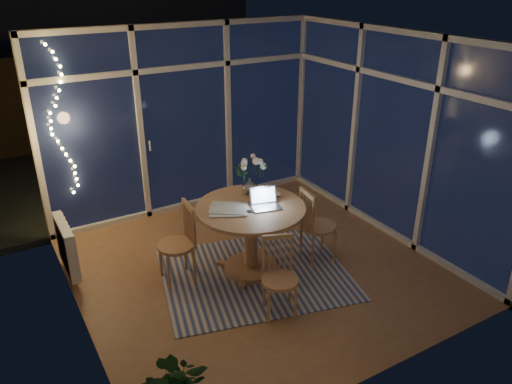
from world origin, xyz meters
TOP-DOWN VIEW (x-y plane):
  - floor at (0.00, 0.00)m, footprint 4.00×4.00m
  - ceiling at (0.00, 0.00)m, footprint 4.00×4.00m
  - wall_back at (0.00, 2.00)m, footprint 4.00×0.04m
  - wall_front at (0.00, -2.00)m, footprint 4.00×0.04m
  - wall_left at (-2.00, 0.00)m, footprint 0.04×4.00m
  - wall_right at (2.00, 0.00)m, footprint 0.04×4.00m
  - window_wall_back at (0.00, 1.96)m, footprint 4.00×0.10m
  - window_wall_right at (1.96, 0.00)m, footprint 0.10×4.00m
  - radiator at (-1.94, 0.90)m, footprint 0.10×0.70m
  - fairy_lights at (-1.65, 1.88)m, footprint 0.24×0.10m
  - garden_patio at (0.50, 5.00)m, footprint 12.00×6.00m
  - garden_fence at (0.00, 5.50)m, footprint 11.00×0.08m
  - neighbour_roof at (0.30, 8.50)m, footprint 7.00×3.00m
  - garden_shrubs at (-0.80, 3.40)m, footprint 0.90×0.90m
  - rug at (-0.10, -0.13)m, footprint 2.44×2.13m
  - dining_table at (-0.10, -0.03)m, footprint 1.48×1.48m
  - chair_left at (-0.90, 0.23)m, footprint 0.46×0.46m
  - chair_right at (0.72, -0.21)m, footprint 0.49×0.49m
  - chair_front at (-0.24, -0.86)m, footprint 0.51×0.51m
  - laptop at (0.03, -0.14)m, footprint 0.36×0.33m
  - flower_vase at (0.06, 0.27)m, footprint 0.24×0.24m
  - bowl at (0.28, 0.07)m, footprint 0.18×0.18m
  - newspapers at (-0.35, 0.01)m, footprint 0.50×0.48m
  - phone at (-0.16, -0.14)m, footprint 0.11×0.09m

SIDE VIEW (x-z plane):
  - garden_patio at x=0.50m, z-range -0.11..-0.01m
  - floor at x=0.00m, z-range 0.00..0.00m
  - rug at x=-0.10m, z-range 0.00..0.01m
  - radiator at x=-1.94m, z-range 0.11..0.69m
  - dining_table at x=-0.10m, z-range 0.00..0.83m
  - chair_front at x=-0.24m, z-range 0.00..0.85m
  - garden_shrubs at x=-0.80m, z-range 0.00..0.90m
  - chair_left at x=-0.90m, z-range 0.00..0.94m
  - chair_right at x=0.72m, z-range 0.00..0.94m
  - phone at x=-0.16m, z-range 0.83..0.84m
  - newspapers at x=-0.35m, z-range 0.83..0.85m
  - bowl at x=0.28m, z-range 0.83..0.87m
  - garden_fence at x=0.00m, z-range 0.00..1.80m
  - flower_vase at x=0.06m, z-range 0.83..1.04m
  - laptop at x=0.03m, z-range 0.83..1.06m
  - wall_back at x=0.00m, z-range 0.00..2.60m
  - wall_front at x=0.00m, z-range 0.00..2.60m
  - wall_left at x=-2.00m, z-range 0.00..2.60m
  - wall_right at x=2.00m, z-range 0.00..2.60m
  - window_wall_back at x=0.00m, z-range 0.00..2.60m
  - window_wall_right at x=1.96m, z-range 0.00..2.60m
  - fairy_lights at x=-1.65m, z-range 0.60..2.45m
  - neighbour_roof at x=0.30m, z-range 1.10..3.30m
  - ceiling at x=0.00m, z-range 2.60..2.60m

